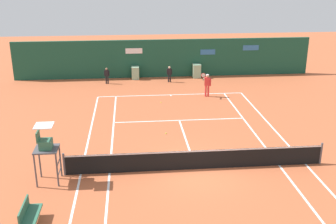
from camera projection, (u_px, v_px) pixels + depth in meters
name	position (u px, v px, depth m)	size (l,w,h in m)	color
ground_plane	(194.00, 163.00, 19.49)	(80.00, 80.00, 0.01)	#B25633
tennis_net	(196.00, 159.00, 18.78)	(12.10, 0.10, 1.07)	#4C4C51
sponsor_back_wall	(165.00, 59.00, 34.34)	(25.00, 1.02, 3.18)	#194C38
umpire_chair	(46.00, 146.00, 17.29)	(1.00, 1.00, 2.66)	#47474C
player_bench	(29.00, 213.00, 14.66)	(0.54, 1.44, 0.88)	#38383D
player_on_baseline	(207.00, 83.00, 29.18)	(0.80, 0.68, 1.88)	red
ball_kid_right_post	(107.00, 75.00, 32.53)	(0.43, 0.21, 1.31)	black
ball_kid_left_post	(169.00, 73.00, 32.98)	(0.44, 0.21, 1.32)	black
tennis_ball_mid_court	(166.00, 133.00, 22.93)	(0.07, 0.07, 0.07)	#CCE033
tennis_ball_near_service_line	(161.00, 102.00, 28.15)	(0.07, 0.07, 0.07)	#CCE033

